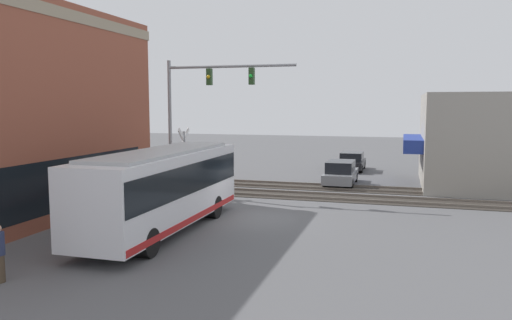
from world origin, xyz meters
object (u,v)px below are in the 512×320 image
at_px(parked_car_grey, 341,174).
at_px(parked_car_black, 352,162).
at_px(crossing_signal, 184,155).
at_px(city_bus, 163,187).

relative_size(parked_car_grey, parked_car_black, 1.10).
bearing_deg(parked_car_black, crossing_signal, 149.64).
xyz_separation_m(city_bus, crossing_signal, (7.57, 2.53, 0.49)).
bearing_deg(parked_car_black, city_bus, 165.65).
distance_m(city_bus, parked_car_black, 21.81).
relative_size(crossing_signal, parked_car_grey, 0.82).
bearing_deg(city_bus, parked_car_black, -14.35).
relative_size(city_bus, parked_car_grey, 2.16).
height_order(crossing_signal, parked_car_black, crossing_signal).
xyz_separation_m(parked_car_grey, parked_car_black, (7.24, 0.00, -0.05)).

